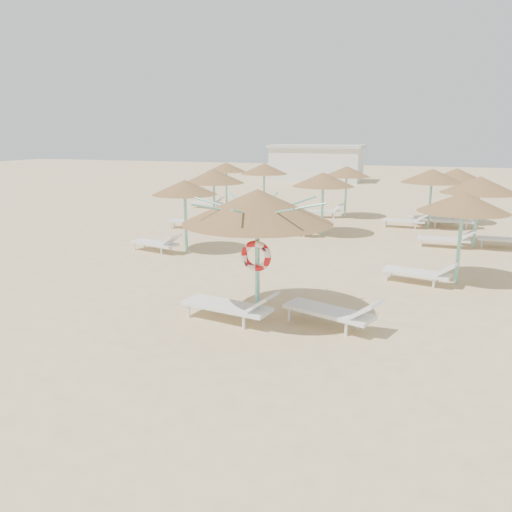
% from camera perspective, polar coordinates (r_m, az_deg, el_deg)
% --- Properties ---
extents(ground, '(120.00, 120.00, 0.00)m').
position_cam_1_polar(ground, '(12.06, -0.44, -6.88)').
color(ground, '#D8BC84').
rests_on(ground, ground).
extents(main_palapa, '(3.42, 3.42, 3.07)m').
position_cam_1_polar(main_palapa, '(11.23, 0.16, 5.65)').
color(main_palapa, '#76CEBD').
rests_on(main_palapa, ground).
extents(lounger_main_a, '(2.37, 1.07, 0.83)m').
position_cam_1_polar(lounger_main_a, '(11.59, -2.70, -5.68)').
color(lounger_main_a, white).
rests_on(lounger_main_a, ground).
extents(lounger_main_b, '(2.33, 1.36, 0.81)m').
position_cam_1_polar(lounger_main_b, '(11.38, 8.93, -6.26)').
color(lounger_main_b, white).
rests_on(lounger_main_b, ground).
extents(palapa_field, '(21.36, 14.23, 2.72)m').
position_cam_1_polar(palapa_field, '(21.50, 14.38, 8.20)').
color(palapa_field, '#76CEBD').
rests_on(palapa_field, ground).
extents(service_hut, '(8.40, 4.40, 3.25)m').
position_cam_1_polar(service_hut, '(46.74, 6.94, 10.53)').
color(service_hut, silver).
rests_on(service_hut, ground).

